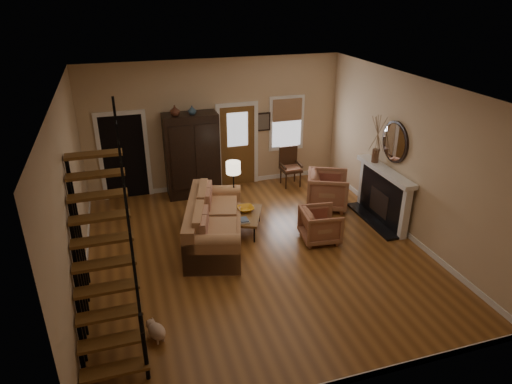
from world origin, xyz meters
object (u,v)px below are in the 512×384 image
object	(u,v)px
sofa	(215,223)
armoire	(192,155)
armchair_right	(328,190)
floor_lamp	(234,191)
coffee_table	(245,222)
side_chair	(291,167)
armchair_left	(320,225)

from	to	relation	value
sofa	armoire	bearing A→B (deg)	105.29
armchair_right	floor_lamp	distance (m)	2.30
armoire	coffee_table	size ratio (longest dim) A/B	1.98
side_chair	armchair_right	bearing A→B (deg)	-75.69
armchair_left	armchair_right	bearing A→B (deg)	-23.69
floor_lamp	sofa	bearing A→B (deg)	-125.72
armchair_left	armoire	bearing A→B (deg)	41.29
armchair_right	floor_lamp	xyz separation A→B (m)	(-2.29, 0.05, 0.26)
armoire	side_chair	world-z (taller)	armoire
armchair_left	armchair_right	size ratio (longest dim) A/B	0.81
floor_lamp	side_chair	bearing A→B (deg)	36.34
armchair_left	floor_lamp	bearing A→B (deg)	52.18
coffee_table	floor_lamp	xyz separation A→B (m)	(-0.09, 0.61, 0.49)
armoire	armchair_right	distance (m)	3.42
armoire	armchair_left	distance (m)	3.77
armchair_right	sofa	bearing A→B (deg)	130.87
armoire	floor_lamp	bearing A→B (deg)	-68.44
coffee_table	armoire	bearing A→B (deg)	108.14
coffee_table	armchair_left	bearing A→B (deg)	-31.25
armchair_left	armchair_right	xyz separation A→B (m)	(0.82, 1.39, 0.08)
coffee_table	floor_lamp	distance (m)	0.79
armoire	armchair_left	size ratio (longest dim) A/B	2.71
sofa	floor_lamp	xyz separation A→B (m)	(0.64, 0.89, 0.24)
armchair_left	armchair_right	distance (m)	1.62
armchair_left	side_chair	size ratio (longest dim) A/B	0.76
armchair_left	floor_lamp	distance (m)	2.09
armchair_right	floor_lamp	size ratio (longest dim) A/B	0.69
coffee_table	armchair_left	xyz separation A→B (m)	(1.38, -0.84, 0.15)
armchair_left	coffee_table	bearing A→B (deg)	65.48
armoire	armchair_left	xyz separation A→B (m)	(2.10, -3.05, -0.70)
sofa	side_chair	bearing A→B (deg)	57.46
floor_lamp	armoire	bearing A→B (deg)	111.56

